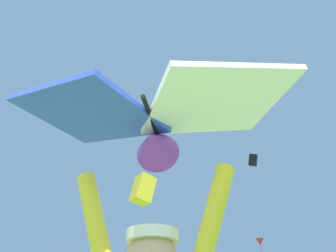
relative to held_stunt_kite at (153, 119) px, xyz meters
name	(u,v)px	position (x,y,z in m)	size (l,w,h in m)	color
held_stunt_kite	(153,119)	(0.00, 0.00, 0.00)	(1.58, 0.91, 0.38)	black
distant_kite_yellow_mid_left	(143,189)	(-1.71, 14.71, 5.35)	(1.41, 1.25, 1.53)	yellow
distant_kite_black_far_center	(253,160)	(7.08, 28.45, 13.51)	(1.03, 1.20, 1.39)	black
distant_kite_green_high_left	(237,105)	(5.91, 26.71, 18.66)	(1.55, 1.52, 2.90)	green
distant_kite_red_overhead_distant	(260,242)	(8.07, 34.73, 7.46)	(1.16, 1.21, 1.94)	red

